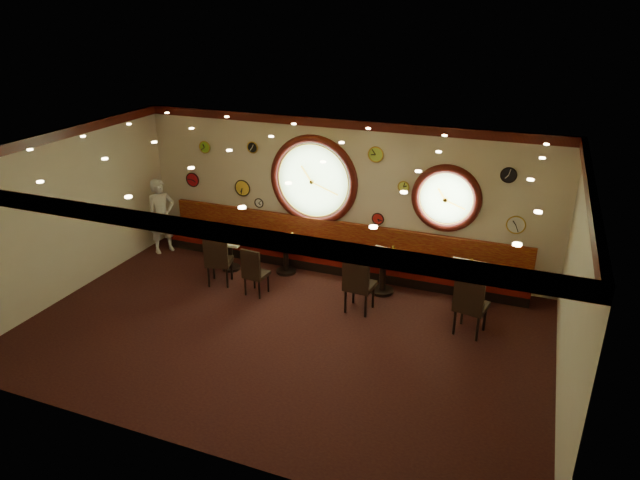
{
  "coord_description": "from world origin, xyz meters",
  "views": [
    {
      "loc": [
        3.76,
        -7.76,
        5.37
      ],
      "look_at": [
        0.41,
        0.8,
        1.5
      ],
      "focal_mm": 32.0,
      "sensor_mm": 36.0,
      "label": 1
    }
  ],
  "objects": [
    {
      "name": "floor",
      "position": [
        0.0,
        0.0,
        0.0
      ],
      "size": [
        9.0,
        6.0,
        0.0
      ],
      "primitive_type": "cube",
      "color": "black",
      "rests_on": "ground"
    },
    {
      "name": "ceiling",
      "position": [
        0.0,
        0.0,
        3.2
      ],
      "size": [
        9.0,
        6.0,
        0.02
      ],
      "primitive_type": "cube",
      "color": "gold",
      "rests_on": "wall_back"
    },
    {
      "name": "wall_back",
      "position": [
        0.0,
        3.0,
        1.6
      ],
      "size": [
        9.0,
        0.02,
        3.2
      ],
      "primitive_type": "cube",
      "color": "beige",
      "rests_on": "floor"
    },
    {
      "name": "wall_front",
      "position": [
        0.0,
        -3.0,
        1.6
      ],
      "size": [
        9.0,
        0.02,
        3.2
      ],
      "primitive_type": "cube",
      "color": "beige",
      "rests_on": "floor"
    },
    {
      "name": "wall_left",
      "position": [
        -4.5,
        0.0,
        1.6
      ],
      "size": [
        0.02,
        6.0,
        3.2
      ],
      "primitive_type": "cube",
      "color": "beige",
      "rests_on": "floor"
    },
    {
      "name": "wall_right",
      "position": [
        4.5,
        0.0,
        1.6
      ],
      "size": [
        0.02,
        6.0,
        3.2
      ],
      "primitive_type": "cube",
      "color": "beige",
      "rests_on": "floor"
    },
    {
      "name": "molding_back",
      "position": [
        0.0,
        2.95,
        3.11
      ],
      "size": [
        9.0,
        0.1,
        0.18
      ],
      "primitive_type": "cube",
      "color": "#3C0E0B",
      "rests_on": "wall_back"
    },
    {
      "name": "molding_front",
      "position": [
        0.0,
        -2.95,
        3.11
      ],
      "size": [
        9.0,
        0.1,
        0.18
      ],
      "primitive_type": "cube",
      "color": "#3C0E0B",
      "rests_on": "wall_back"
    },
    {
      "name": "molding_left",
      "position": [
        -4.45,
        0.0,
        3.11
      ],
      "size": [
        0.1,
        6.0,
        0.18
      ],
      "primitive_type": "cube",
      "color": "#3C0E0B",
      "rests_on": "wall_back"
    },
    {
      "name": "molding_right",
      "position": [
        4.45,
        0.0,
        3.11
      ],
      "size": [
        0.1,
        6.0,
        0.18
      ],
      "primitive_type": "cube",
      "color": "#3C0E0B",
      "rests_on": "wall_back"
    },
    {
      "name": "banquette_base",
      "position": [
        0.0,
        2.72,
        0.1
      ],
      "size": [
        8.0,
        0.55,
        0.2
      ],
      "primitive_type": "cube",
      "color": "black",
      "rests_on": "floor"
    },
    {
      "name": "banquette_seat",
      "position": [
        0.0,
        2.72,
        0.35
      ],
      "size": [
        8.0,
        0.55,
        0.3
      ],
      "primitive_type": "cube",
      "color": "#550A07",
      "rests_on": "banquette_base"
    },
    {
      "name": "banquette_back",
      "position": [
        0.0,
        2.94,
        0.75
      ],
      "size": [
        8.0,
        0.1,
        0.55
      ],
      "primitive_type": "cube",
      "color": "#63070C",
      "rests_on": "wall_back"
    },
    {
      "name": "porthole_left_glass",
      "position": [
        -0.6,
        3.0,
        1.85
      ],
      "size": [
        1.66,
        0.02,
        1.66
      ],
      "primitive_type": "cylinder",
      "rotation": [
        1.57,
        0.0,
        0.0
      ],
      "color": "#8DB76D",
      "rests_on": "wall_back"
    },
    {
      "name": "porthole_left_frame",
      "position": [
        -0.6,
        2.98,
        1.85
      ],
      "size": [
        1.98,
        0.18,
        1.98
      ],
      "primitive_type": "torus",
      "rotation": [
        1.57,
        0.0,
        0.0
      ],
      "color": "#3C0E0B",
      "rests_on": "wall_back"
    },
    {
      "name": "porthole_left_ring",
      "position": [
        -0.6,
        2.95,
        1.85
      ],
      "size": [
        1.61,
        0.03,
        1.61
      ],
      "primitive_type": "torus",
      "rotation": [
        1.57,
        0.0,
        0.0
      ],
      "color": "gold",
      "rests_on": "wall_back"
    },
    {
      "name": "porthole_right_glass",
      "position": [
        2.2,
        3.0,
        1.8
      ],
      "size": [
        1.1,
        0.02,
        1.1
      ],
      "primitive_type": "cylinder",
      "rotation": [
        1.57,
        0.0,
        0.0
      ],
      "color": "#8DB76D",
      "rests_on": "wall_back"
    },
    {
      "name": "porthole_right_frame",
      "position": [
        2.2,
        2.98,
        1.8
      ],
      "size": [
        1.38,
        0.18,
        1.38
      ],
      "primitive_type": "torus",
      "rotation": [
        1.57,
        0.0,
        0.0
      ],
      "color": "#3C0E0B",
      "rests_on": "wall_back"
    },
    {
      "name": "porthole_right_ring",
      "position": [
        2.2,
        2.95,
        1.8
      ],
      "size": [
        1.09,
        0.03,
        1.09
      ],
      "primitive_type": "torus",
      "rotation": [
        1.57,
        0.0,
        0.0
      ],
      "color": "gold",
      "rests_on": "wall_back"
    },
    {
      "name": "wall_clock_0",
      "position": [
        -3.6,
        2.96,
        1.55
      ],
      "size": [
        0.32,
        0.03,
        0.32
      ],
      "primitive_type": "cylinder",
      "rotation": [
        1.57,
        0.0,
        0.0
      ],
      "color": "red",
      "rests_on": "wall_back"
    },
    {
      "name": "wall_clock_1",
      "position": [
        0.75,
        2.96,
        2.55
      ],
      "size": [
        0.3,
        0.03,
        0.3
      ],
      "primitive_type": "cylinder",
      "rotation": [
        1.57,
        0.0,
        0.0
      ],
      "color": "#9ABF3B",
      "rests_on": "wall_back"
    },
    {
      "name": "wall_clock_2",
      "position": [
        1.35,
        2.96,
        1.95
      ],
      "size": [
        0.22,
        0.03,
        0.22
      ],
      "primitive_type": "cylinder",
      "rotation": [
        1.57,
        0.0,
        0.0
      ],
      "color": "#EDFB53",
      "rests_on": "wall_back"
    },
    {
      "name": "wall_clock_3",
      "position": [
        0.85,
        2.96,
        1.2
      ],
      "size": [
        0.24,
        0.03,
        0.24
      ],
      "primitive_type": "cylinder",
      "rotation": [
        1.57,
        0.0,
        0.0
      ],
      "color": "red",
      "rests_on": "wall_back"
    },
    {
      "name": "wall_clock_4",
      "position": [
        -3.2,
        2.96,
        2.35
      ],
      "size": [
        0.26,
        0.03,
        0.26
      ],
      "primitive_type": "cylinder",
      "rotation": [
        1.57,
        0.0,
        0.0
      ],
      "color": "#86CC28",
      "rests_on": "wall_back"
    },
    {
      "name": "wall_clock_5",
      "position": [
        -2.0,
        2.96,
        2.45
      ],
      "size": [
        0.24,
        0.03,
        0.24
      ],
      "primitive_type": "cylinder",
      "rotation": [
        1.57,
        0.0,
        0.0
      ],
      "color": "black",
      "rests_on": "wall_back"
    },
    {
      "name": "wall_clock_6",
      "position": [
        -1.9,
        2.96,
        1.2
      ],
      "size": [
        0.2,
        0.03,
        0.2
      ],
      "primitive_type": "cylinder",
      "rotation": [
        1.57,
        0.0,
        0.0
      ],
      "color": "white",
      "rests_on": "wall_back"
    },
    {
      "name": "wall_clock_7",
      "position": [
        3.55,
        2.96,
        1.45
      ],
      "size": [
        0.34,
        0.03,
        0.34
      ],
      "primitive_type": "cylinder",
      "rotation": [
        1.57,
        0.0,
        0.0
      ],
      "color": "white",
      "rests_on": "wall_back"
    },
    {
      "name": "wall_clock_8",
      "position": [
        3.3,
        2.96,
        2.4
      ],
      "size": [
        0.28,
        0.03,
        0.28
      ],
      "primitive_type": "cylinder",
      "rotation": [
        1.57,
        0.0,
        0.0
      ],
      "color": "black",
      "rests_on": "wall_back"
    },
    {
      "name": "wall_clock_9",
      "position": [
        -2.3,
        2.96,
        1.5
      ],
      "size": [
        0.36,
        0.03,
        0.36
      ],
      "primitive_type": "cylinder",
      "rotation": [
        1.57,
        0.0,
        0.0
      ],
      "color": "yellow",
      "rests_on": "wall_back"
    },
    {
      "name": "table_a",
      "position": [
        -2.1,
        1.91,
        0.44
      ],
      "size": [
        0.69,
        0.69,
        0.7
      ],
      "color": "black",
      "rests_on": "floor"
    },
    {
      "name": "table_b",
      "position": [
        -0.92,
        2.19,
        0.46
      ],
      "size": [
        0.85,
        0.85,
        0.74
      ],
      "color": "black",
      "rests_on": "floor"
    },
    {
      "name": "table_c",
      "position": [
        1.23,
        2.07,
        0.51
      ],
      "size": [
        0.9,
        0.9,
        0.81
      ],
      "color": "black",
      "rests_on": "floor"
    },
    {
      "name": "table_d",
      "position": [
        2.82,
        2.19,
        0.49
      ],
      "size": [
        0.76,
        0.76,
        0.78
      ],
      "color": "black",
      "rests_on": "floor"
    },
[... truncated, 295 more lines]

